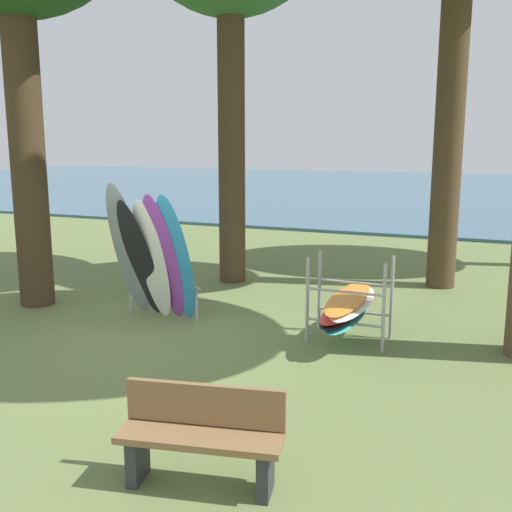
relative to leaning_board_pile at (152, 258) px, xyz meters
The scene contains 5 objects.
ground_plane 1.47m from the leaning_board_pile, 66.11° to the right, with size 80.00×80.00×0.00m, color olive.
lake_water 28.20m from the leaning_board_pile, 89.15° to the left, with size 80.00×36.00×0.10m, color #38607A.
leaning_board_pile is the anchor object (origin of this frame).
board_storage_rack 3.21m from the leaning_board_pile, ahead, with size 1.15×2.13×1.25m.
park_bench 4.90m from the leaning_board_pile, 52.94° to the right, with size 1.45×0.68×0.85m.
Camera 1 is at (4.74, -7.08, 2.89)m, focal length 42.16 mm.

